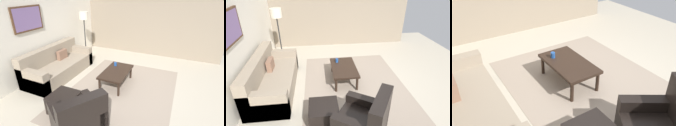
% 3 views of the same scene
% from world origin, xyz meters
% --- Properties ---
extents(ground_plane, '(8.00, 8.00, 0.00)m').
position_xyz_m(ground_plane, '(0.00, 0.00, 0.00)').
color(ground_plane, '#B2A893').
extents(rear_partition, '(6.00, 0.12, 2.80)m').
position_xyz_m(rear_partition, '(0.00, 2.60, 1.40)').
color(rear_partition, silver).
rests_on(rear_partition, ground_plane).
extents(stone_feature_panel, '(0.12, 5.20, 2.80)m').
position_xyz_m(stone_feature_panel, '(3.00, 0.00, 1.40)').
color(stone_feature_panel, gray).
rests_on(stone_feature_panel, ground_plane).
extents(area_rug, '(3.44, 2.56, 0.01)m').
position_xyz_m(area_rug, '(0.00, 0.00, 0.00)').
color(area_rug, gray).
rests_on(area_rug, ground_plane).
extents(couch_main, '(2.23, 0.92, 0.88)m').
position_xyz_m(couch_main, '(0.11, 2.09, 0.30)').
color(couch_main, gray).
rests_on(couch_main, ground_plane).
extents(armchair_leather, '(1.11, 1.11, 0.95)m').
position_xyz_m(armchair_leather, '(-1.59, 0.16, 0.31)').
color(armchair_leather, black).
rests_on(armchair_leather, ground_plane).
extents(ottoman, '(0.56, 0.56, 0.40)m').
position_xyz_m(ottoman, '(-1.14, 0.86, 0.20)').
color(ottoman, black).
rests_on(ottoman, ground_plane).
extents(coffee_table, '(1.10, 0.64, 0.41)m').
position_xyz_m(coffee_table, '(0.30, 0.25, 0.36)').
color(coffee_table, black).
rests_on(coffee_table, ground_plane).
extents(cup, '(0.08, 0.08, 0.10)m').
position_xyz_m(cup, '(0.59, 0.40, 0.46)').
color(cup, '#1E478C').
rests_on(cup, coffee_table).
extents(lamp_standing, '(0.32, 0.32, 1.71)m').
position_xyz_m(lamp_standing, '(1.62, 2.03, 1.41)').
color(lamp_standing, black).
rests_on(lamp_standing, ground_plane).
extents(framed_artwork, '(0.90, 0.04, 0.64)m').
position_xyz_m(framed_artwork, '(-0.26, 2.51, 1.72)').
color(framed_artwork, '#472D1C').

